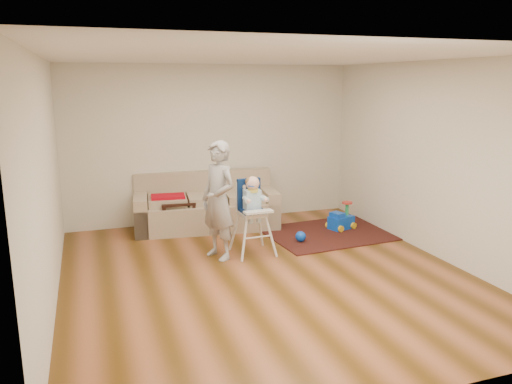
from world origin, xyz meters
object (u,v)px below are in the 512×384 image
object	(u,v)px
side_table	(177,216)
ride_on_toy	(341,216)
toy_ball	(301,236)
sofa	(206,201)
adult	(218,201)
high_chair	(253,217)

from	to	relation	value
side_table	ride_on_toy	world-z (taller)	side_table
toy_ball	sofa	bearing A→B (deg)	133.26
adult	toy_ball	bearing A→B (deg)	74.44
sofa	adult	world-z (taller)	adult
ride_on_toy	adult	xyz separation A→B (m)	(-2.26, -0.65, 0.58)
adult	side_table	bearing A→B (deg)	168.86
high_chair	adult	size ratio (longest dim) A/B	0.69
side_table	adult	distance (m)	1.53
toy_ball	ride_on_toy	bearing A→B (deg)	24.57
high_chair	adult	distance (m)	0.57
ride_on_toy	toy_ball	xyz separation A→B (m)	(-0.92, -0.42, -0.14)
high_chair	adult	world-z (taller)	adult
side_table	ride_on_toy	bearing A→B (deg)	-15.62
sofa	ride_on_toy	size ratio (longest dim) A/B	5.51
sofa	ride_on_toy	distance (m)	2.27
sofa	ride_on_toy	bearing A→B (deg)	-15.32
sofa	adult	distance (m)	1.54
ride_on_toy	toy_ball	world-z (taller)	ride_on_toy
sofa	toy_ball	distance (m)	1.76
side_table	toy_ball	distance (m)	2.05
toy_ball	side_table	bearing A→B (deg)	145.78
toy_ball	high_chair	world-z (taller)	high_chair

